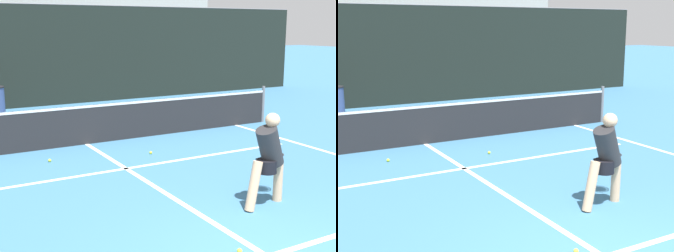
{
  "view_description": "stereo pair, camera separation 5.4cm",
  "coord_description": "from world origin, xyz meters",
  "views": [
    {
      "loc": [
        -3.69,
        -3.61,
        2.79
      ],
      "look_at": [
        0.56,
        3.89,
        0.95
      ],
      "focal_mm": 50.0,
      "sensor_mm": 36.0,
      "label": 1
    },
    {
      "loc": [
        -3.64,
        -3.64,
        2.79
      ],
      "look_at": [
        0.56,
        3.89,
        0.95
      ],
      "focal_mm": 50.0,
      "sensor_mm": 36.0,
      "label": 2
    }
  ],
  "objects": [
    {
      "name": "court_service_line",
      "position": [
        0.0,
        4.61,
        0.0
      ],
      "size": [
        8.25,
        0.1,
        0.01
      ],
      "primitive_type": "cube",
      "color": "white",
      "rests_on": "ground"
    },
    {
      "name": "court_center_mark",
      "position": [
        0.0,
        3.65,
        0.0
      ],
      "size": [
        0.1,
        6.5,
        0.01
      ],
      "primitive_type": "cube",
      "color": "white",
      "rests_on": "ground"
    },
    {
      "name": "court_sideline_right",
      "position": [
        4.51,
        3.65,
        0.0
      ],
      "size": [
        0.1,
        7.5,
        0.01
      ],
      "primitive_type": "cube",
      "color": "white",
      "rests_on": "ground"
    },
    {
      "name": "net",
      "position": [
        0.0,
        6.9,
        0.51
      ],
      "size": [
        11.09,
        0.09,
        1.07
      ],
      "color": "slate",
      "rests_on": "ground"
    },
    {
      "name": "fence_back",
      "position": [
        0.0,
        12.98,
        1.78
      ],
      "size": [
        24.0,
        0.06,
        3.56
      ],
      "color": "black",
      "rests_on": "ground"
    },
    {
      "name": "player_practicing",
      "position": [
        1.16,
        1.75,
        0.8
      ],
      "size": [
        1.12,
        0.72,
        1.49
      ],
      "rotation": [
        0.0,
        0.0,
        0.2
      ],
      "color": "#DBAD84",
      "rests_on": "ground"
    },
    {
      "name": "tennis_ball_scattered_2",
      "position": [
        0.94,
        5.34,
        0.03
      ],
      "size": [
        0.07,
        0.07,
        0.07
      ],
      "primitive_type": "sphere",
      "color": "#D1E033",
      "rests_on": "ground"
    },
    {
      "name": "tennis_ball_scattered_3",
      "position": [
        -1.2,
        5.84,
        0.03
      ],
      "size": [
        0.07,
        0.07,
        0.07
      ],
      "primitive_type": "sphere",
      "color": "#D1E033",
      "rests_on": "ground"
    },
    {
      "name": "tennis_ball_scattered_4",
      "position": [
        1.82,
        2.18,
        0.03
      ],
      "size": [
        0.07,
        0.07,
        0.07
      ],
      "primitive_type": "sphere",
      "color": "#D1E033",
      "rests_on": "ground"
    },
    {
      "name": "tennis_ball_scattered_6",
      "position": [
        -0.24,
        0.65,
        0.03
      ],
      "size": [
        0.07,
        0.07,
        0.07
      ],
      "primitive_type": "sphere",
      "color": "#D1E033",
      "rests_on": "ground"
    }
  ]
}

